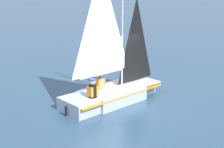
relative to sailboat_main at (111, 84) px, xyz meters
name	(u,v)px	position (x,y,z in m)	size (l,w,h in m)	color
ground_plane	(112,101)	(-0.03, 0.01, -0.69)	(260.00, 260.00, 0.00)	#2D4C6B
sailboat_main	(111,84)	(0.00, 0.00, 0.00)	(4.36, 3.23, 5.21)	#B2BCCC
sailor_helm	(100,85)	(0.11, -0.44, -0.07)	(0.42, 0.40, 1.16)	black
sailor_crew	(93,93)	(1.08, -0.30, -0.06)	(0.42, 0.40, 1.16)	black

